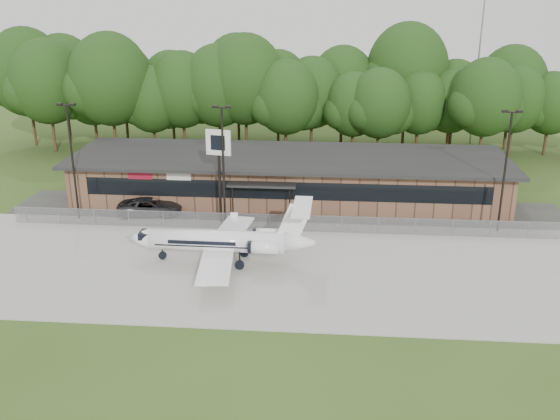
# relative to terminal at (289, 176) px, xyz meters

# --- Properties ---
(ground) EXTENTS (160.00, 160.00, 0.00)m
(ground) POSITION_rel_terminal_xyz_m (0.00, -23.94, -2.18)
(ground) COLOR #354C1B
(ground) RESTS_ON ground
(apron) EXTENTS (64.00, 18.00, 0.08)m
(apron) POSITION_rel_terminal_xyz_m (0.00, -15.94, -2.14)
(apron) COLOR #9E9B93
(apron) RESTS_ON ground
(parking_lot) EXTENTS (50.00, 9.00, 0.06)m
(parking_lot) POSITION_rel_terminal_xyz_m (0.00, -4.44, -2.15)
(parking_lot) COLOR #383835
(parking_lot) RESTS_ON ground
(terminal) EXTENTS (41.00, 11.65, 4.30)m
(terminal) POSITION_rel_terminal_xyz_m (0.00, 0.00, 0.00)
(terminal) COLOR brown
(terminal) RESTS_ON ground
(fence) EXTENTS (46.00, 0.04, 1.52)m
(fence) POSITION_rel_terminal_xyz_m (0.00, -8.94, -1.40)
(fence) COLOR gray
(fence) RESTS_ON ground
(treeline) EXTENTS (72.00, 12.00, 15.00)m
(treeline) POSITION_rel_terminal_xyz_m (0.00, 18.06, 5.32)
(treeline) COLOR #1E3912
(treeline) RESTS_ON ground
(radio_mast) EXTENTS (0.20, 0.20, 25.00)m
(radio_mast) POSITION_rel_terminal_xyz_m (22.00, 24.06, 10.32)
(radio_mast) COLOR gray
(radio_mast) RESTS_ON ground
(light_pole_left) EXTENTS (1.55, 0.30, 10.23)m
(light_pole_left) POSITION_rel_terminal_xyz_m (-18.00, -7.44, 3.80)
(light_pole_left) COLOR black
(light_pole_left) RESTS_ON ground
(light_pole_mid) EXTENTS (1.55, 0.30, 10.23)m
(light_pole_mid) POSITION_rel_terminal_xyz_m (-5.00, -7.44, 3.80)
(light_pole_mid) COLOR black
(light_pole_mid) RESTS_ON ground
(light_pole_right) EXTENTS (1.55, 0.30, 10.23)m
(light_pole_right) POSITION_rel_terminal_xyz_m (18.00, -7.44, 3.80)
(light_pole_right) COLOR black
(light_pole_right) RESTS_ON ground
(business_jet) EXTENTS (14.20, 12.61, 4.80)m
(business_jet) POSITION_rel_terminal_xyz_m (-3.65, -15.56, -0.46)
(business_jet) COLOR white
(business_jet) RESTS_ON ground
(suv) EXTENTS (5.89, 3.19, 1.57)m
(suv) POSITION_rel_terminal_xyz_m (-12.01, -5.97, -1.39)
(suv) COLOR #333336
(suv) RESTS_ON ground
(pole_sign) EXTENTS (2.14, 0.65, 8.15)m
(pole_sign) POSITION_rel_terminal_xyz_m (-5.41, -7.14, 4.06)
(pole_sign) COLOR black
(pole_sign) RESTS_ON ground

